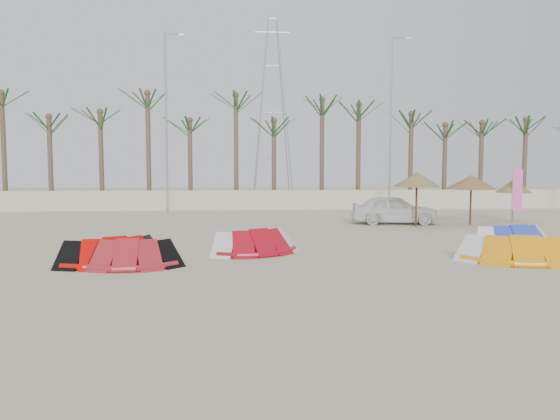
{
  "coord_description": "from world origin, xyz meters",
  "views": [
    {
      "loc": [
        -1.44,
        -14.14,
        2.96
      ],
      "look_at": [
        0.0,
        6.0,
        1.3
      ],
      "focal_mm": 35.0,
      "sensor_mm": 36.0,
      "label": 1
    }
  ],
  "objects": [
    {
      "name": "kite_red_left",
      "position": [
        -5.24,
        2.55,
        0.42
      ],
      "size": [
        3.69,
        2.73,
        0.9
      ],
      "color": "red",
      "rests_on": "ground"
    },
    {
      "name": "boundary_wall",
      "position": [
        0.0,
        22.0,
        0.65
      ],
      "size": [
        60.0,
        0.3,
        1.3
      ],
      "primitive_type": "cube",
      "color": "beige",
      "rests_on": "ground"
    },
    {
      "name": "parasol_left",
      "position": [
        6.99,
        11.54,
        2.27
      ],
      "size": [
        2.25,
        2.25,
        2.63
      ],
      "color": "#4C331E",
      "rests_on": "ground"
    },
    {
      "name": "parasol_right",
      "position": [
        12.84,
        13.53,
        1.86
      ],
      "size": [
        1.84,
        1.84,
        2.22
      ],
      "color": "#4C331E",
      "rests_on": "ground"
    },
    {
      "name": "pylon",
      "position": [
        1.0,
        28.0,
        0.0
      ],
      "size": [
        3.0,
        3.0,
        14.0
      ],
      "primitive_type": null,
      "color": "#A5A8AD",
      "rests_on": "ground"
    },
    {
      "name": "kite_red_right",
      "position": [
        -0.93,
        4.19,
        0.42
      ],
      "size": [
        3.54,
        2.57,
        0.9
      ],
      "color": "#AA0B19",
      "rests_on": "ground"
    },
    {
      "name": "flag_green",
      "position": [
        12.7,
        12.88,
        1.65
      ],
      "size": [
        0.45,
        0.13,
        2.79
      ],
      "color": "#A5A8AD",
      "rests_on": "ground"
    },
    {
      "name": "palm_line",
      "position": [
        0.67,
        23.5,
        6.44
      ],
      "size": [
        52.0,
        4.0,
        7.7
      ],
      "color": "brown",
      "rests_on": "ground"
    },
    {
      "name": "kite_red_mid",
      "position": [
        -4.71,
        2.01,
        0.42
      ],
      "size": [
        3.05,
        1.61,
        0.9
      ],
      "color": "#A61E24",
      "rests_on": "ground"
    },
    {
      "name": "kite_orange",
      "position": [
        7.09,
        2.07,
        0.42
      ],
      "size": [
        3.94,
        2.29,
        0.9
      ],
      "color": "orange",
      "rests_on": "ground"
    },
    {
      "name": "kite_blue",
      "position": [
        8.32,
        4.78,
        0.42
      ],
      "size": [
        3.18,
        1.83,
        0.9
      ],
      "color": "blue",
      "rests_on": "ground"
    },
    {
      "name": "ground",
      "position": [
        0.0,
        0.0,
        0.0
      ],
      "size": [
        120.0,
        120.0,
        0.0
      ],
      "primitive_type": "plane",
      "color": "#C6B594",
      "rests_on": "ground"
    },
    {
      "name": "parasol_mid",
      "position": [
        9.96,
        12.18,
        2.12
      ],
      "size": [
        2.49,
        2.49,
        2.48
      ],
      "color": "#4C331E",
      "rests_on": "ground"
    },
    {
      "name": "lamp_c",
      "position": [
        8.04,
        20.0,
        5.77
      ],
      "size": [
        1.25,
        0.14,
        11.0
      ],
      "color": "#A5A8AD",
      "rests_on": "ground"
    },
    {
      "name": "lamp_b",
      "position": [
        -5.96,
        20.0,
        5.77
      ],
      "size": [
        1.25,
        0.14,
        11.0
      ],
      "color": "#A5A8AD",
      "rests_on": "ground"
    },
    {
      "name": "flag_pink",
      "position": [
        11.56,
        10.81,
        1.74
      ],
      "size": [
        0.44,
        0.16,
        2.94
      ],
      "color": "#A5A8AD",
      "rests_on": "ground"
    },
    {
      "name": "car",
      "position": [
        6.27,
        12.8,
        0.73
      ],
      "size": [
        4.47,
        2.28,
        1.46
      ],
      "primitive_type": "imported",
      "rotation": [
        0.0,
        0.0,
        1.43
      ],
      "color": "white",
      "rests_on": "ground"
    }
  ]
}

